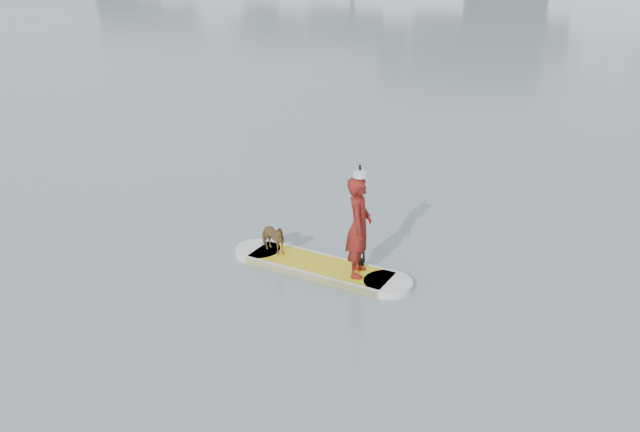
% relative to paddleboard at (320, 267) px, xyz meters
% --- Properties ---
extents(ground, '(140.00, 140.00, 0.00)m').
position_rel_paddleboard_xyz_m(ground, '(3.34, 0.36, -0.06)').
color(ground, slate).
rests_on(ground, ground).
extents(paddleboard, '(3.27, 1.18, 0.12)m').
position_rel_paddleboard_xyz_m(paddleboard, '(0.00, 0.00, 0.00)').
color(paddleboard, yellow).
rests_on(paddleboard, ground).
extents(paddler, '(0.51, 0.68, 1.69)m').
position_rel_paddleboard_xyz_m(paddler, '(0.70, -0.11, 0.90)').
color(paddler, maroon).
rests_on(paddler, paddleboard).
extents(white_cap, '(0.22, 0.22, 0.07)m').
position_rel_paddleboard_xyz_m(white_cap, '(0.70, -0.11, 1.78)').
color(white_cap, silver).
rests_on(white_cap, paddler).
extents(dog, '(0.72, 0.54, 0.55)m').
position_rel_paddleboard_xyz_m(dog, '(-0.94, 0.14, 0.34)').
color(dog, brown).
rests_on(dog, paddleboard).
extents(paddle, '(0.10, 0.30, 2.00)m').
position_rel_paddleboard_xyz_m(paddle, '(0.66, 0.18, 0.74)').
color(paddle, black).
rests_on(paddle, ground).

